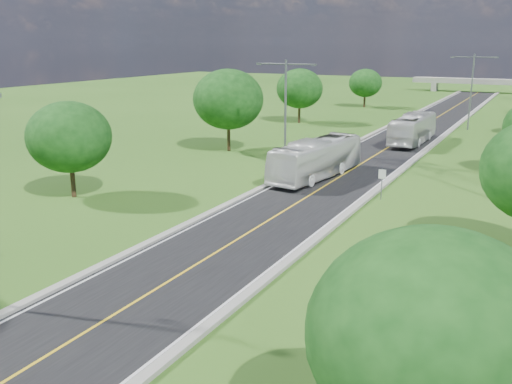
% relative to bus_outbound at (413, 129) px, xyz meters
% --- Properties ---
extents(ground, '(260.00, 260.00, 0.00)m').
position_rel_bus_outbound_xyz_m(ground, '(-1.74, -3.76, -1.73)').
color(ground, '#2D5818').
rests_on(ground, ground).
extents(road, '(8.00, 150.00, 0.06)m').
position_rel_bus_outbound_xyz_m(road, '(-1.74, 2.24, -1.70)').
color(road, black).
rests_on(road, ground).
extents(curb_left, '(0.50, 150.00, 0.22)m').
position_rel_bus_outbound_xyz_m(curb_left, '(-5.99, 2.24, -1.62)').
color(curb_left, gray).
rests_on(curb_left, ground).
extents(curb_right, '(0.50, 150.00, 0.22)m').
position_rel_bus_outbound_xyz_m(curb_right, '(2.51, 2.24, -1.62)').
color(curb_right, gray).
rests_on(curb_right, ground).
extents(speed_limit_sign, '(0.55, 0.09, 2.40)m').
position_rel_bus_outbound_xyz_m(speed_limit_sign, '(3.46, -25.77, -0.13)').
color(speed_limit_sign, slate).
rests_on(speed_limit_sign, ground).
extents(overpass, '(30.00, 3.00, 3.20)m').
position_rel_bus_outbound_xyz_m(overpass, '(-1.74, 76.24, 0.68)').
color(overpass, gray).
rests_on(overpass, ground).
extents(streetlight_mid_left, '(5.90, 0.25, 10.00)m').
position_rel_bus_outbound_xyz_m(streetlight_mid_left, '(-7.74, -18.76, 4.21)').
color(streetlight_mid_left, slate).
rests_on(streetlight_mid_left, ground).
extents(streetlight_far_right, '(5.90, 0.25, 10.00)m').
position_rel_bus_outbound_xyz_m(streetlight_far_right, '(4.26, 14.24, 4.21)').
color(streetlight_far_right, slate).
rests_on(streetlight_far_right, ground).
extents(tree_lb, '(6.30, 6.30, 7.33)m').
position_rel_bus_outbound_xyz_m(tree_lb, '(-17.74, -35.76, 2.91)').
color(tree_lb, black).
rests_on(tree_lb, ground).
extents(tree_lc, '(7.56, 7.56, 8.79)m').
position_rel_bus_outbound_xyz_m(tree_lc, '(-16.74, -13.76, 3.84)').
color(tree_lc, black).
rests_on(tree_lc, ground).
extents(tree_ld, '(6.72, 6.72, 7.82)m').
position_rel_bus_outbound_xyz_m(tree_ld, '(-18.74, 10.24, 3.22)').
color(tree_ld, black).
rests_on(tree_ld, ground).
extents(tree_le, '(5.88, 5.88, 6.84)m').
position_rel_bus_outbound_xyz_m(tree_le, '(-16.24, 34.24, 2.60)').
color(tree_le, black).
rests_on(tree_le, ground).
extents(tree_ra, '(6.30, 6.30, 7.33)m').
position_rel_bus_outbound_xyz_m(tree_ra, '(12.26, -53.76, 2.91)').
color(tree_ra, black).
rests_on(tree_ra, ground).
extents(bus_outbound, '(3.02, 12.07, 3.35)m').
position_rel_bus_outbound_xyz_m(bus_outbound, '(0.00, 0.00, 0.00)').
color(bus_outbound, silver).
rests_on(bus_outbound, road).
extents(bus_inbound, '(4.30, 12.36, 3.37)m').
position_rel_bus_outbound_xyz_m(bus_inbound, '(-3.53, -21.39, 0.01)').
color(bus_inbound, silver).
rests_on(bus_inbound, road).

